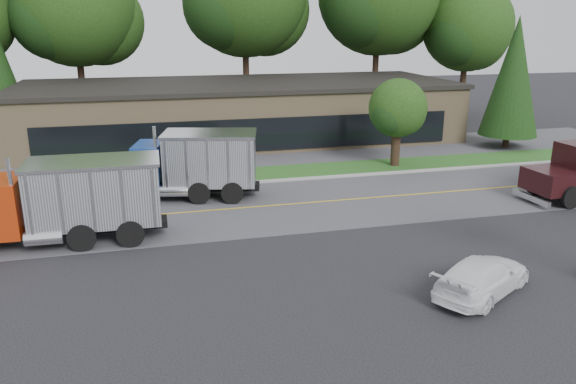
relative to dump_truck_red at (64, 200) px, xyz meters
name	(u,v)px	position (x,y,z in m)	size (l,w,h in m)	color
ground	(308,289)	(8.36, -6.50, -1.81)	(140.00, 140.00, 0.00)	#303034
road	(257,207)	(8.36, 2.50, -1.81)	(60.00, 8.00, 0.02)	slate
center_line	(257,207)	(8.36, 2.50, -1.81)	(60.00, 0.12, 0.01)	gold
curb	(242,184)	(8.36, 6.70, -1.81)	(60.00, 0.30, 0.12)	#9E9E99
grass_verge	(237,176)	(8.36, 8.50, -1.81)	(60.00, 3.40, 0.03)	#1E4D1A
far_parking	(225,157)	(8.36, 13.50, -1.81)	(60.00, 7.00, 0.02)	slate
strip_mall	(239,112)	(10.36, 19.50, 0.19)	(32.00, 12.00, 4.00)	#9A825E
tree_far_b	(77,12)	(-1.48, 27.63, 7.62)	(10.36, 9.75, 14.78)	#382619
tree_far_c	(246,0)	(12.53, 27.64, 8.67)	(11.50, 10.83, 16.41)	#382619
tree_far_d	(380,0)	(24.54, 26.64, 8.75)	(11.59, 10.91, 16.54)	#382619
tree_far_e	(468,31)	(32.49, 24.61, 6.06)	(8.65, 8.14, 12.33)	#382619
evergreen_right	(513,76)	(28.36, 11.50, 3.21)	(4.02, 4.02, 9.14)	#382619
tree_verge	(398,111)	(18.42, 8.55, 1.63)	(3.80, 3.57, 5.42)	#382619
dump_truck_red	(64,200)	(0.00, 0.00, 0.00)	(8.96, 2.76, 3.36)	black
dump_truck_blue	(189,163)	(5.38, 4.95, -0.01)	(8.15, 4.19, 3.36)	black
rally_car	(482,276)	(13.84, -8.24, -1.18)	(1.76, 4.32, 1.25)	white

